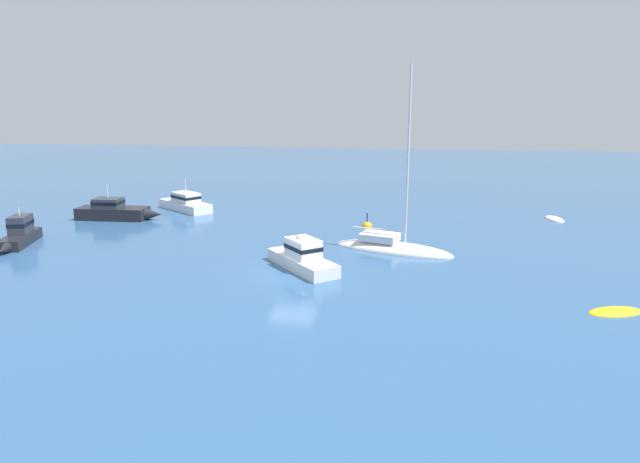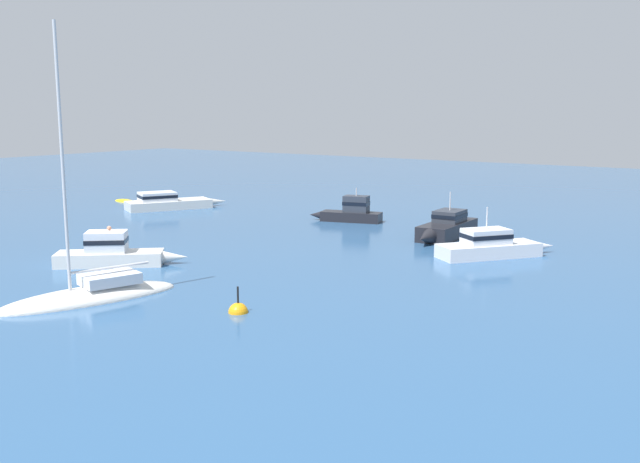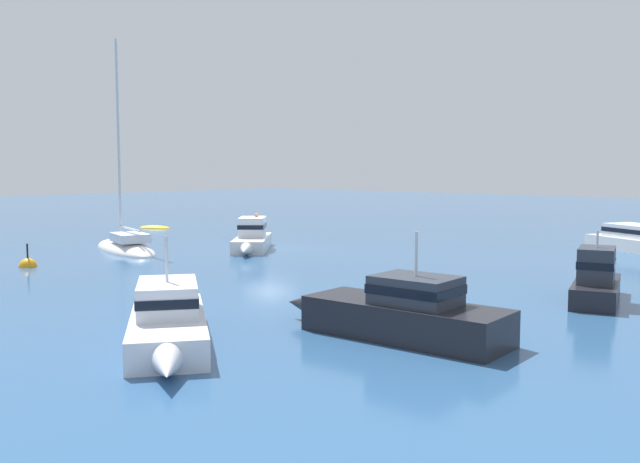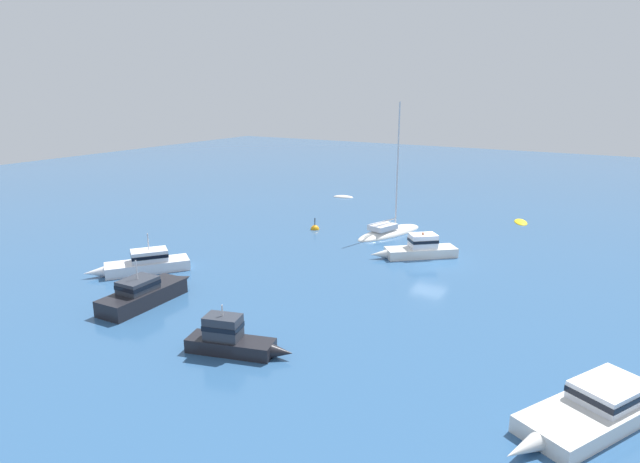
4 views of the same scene
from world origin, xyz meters
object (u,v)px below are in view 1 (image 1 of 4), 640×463
rib_1 (615,312)px  channel_buoy (367,227)px  dinghy (554,219)px  launch (184,203)px  launch_1 (301,257)px  sloop (392,248)px  powerboat (115,211)px  motor_cruiser (19,234)px

rib_1 → channel_buoy: channel_buoy is taller
dinghy → channel_buoy: size_ratio=1.80×
launch → launch_1: size_ratio=1.09×
dinghy → launch_1: launch_1 is taller
sloop → channel_buoy: 6.77m
launch → launch_1: 20.17m
rib_1 → channel_buoy: size_ratio=1.96×
powerboat → launch_1: bearing=-34.5°
powerboat → launch_1: (17.08, -10.83, -0.01)m
powerboat → channel_buoy: 20.09m
launch_1 → rib_1: bearing=-147.1°
sloop → dinghy: bearing=59.3°
sloop → launch_1: sloop is taller
motor_cruiser → launch: bearing=138.6°
channel_buoy → powerboat: bearing=-179.2°
rib_1 → channel_buoy: (-12.35, 15.72, 0.01)m
rib_1 → launch_1: size_ratio=0.49×
dinghy → channel_buoy: channel_buoy is taller
launch_1 → channel_buoy: size_ratio=4.03×
rib_1 → sloop: bearing=118.8°
sloop → powerboat: bearing=-178.3°
sloop → rib_1: (10.31, -9.27, -0.12)m
motor_cruiser → powerboat: powerboat is taller
sloop → launch: sloop is taller
motor_cruiser → rib_1: (34.67, -6.98, -0.70)m
motor_cruiser → launch_1: bearing=67.2°
powerboat → rib_1: (32.42, -15.44, -0.67)m
dinghy → launch_1: size_ratio=0.45×
sloop → channel_buoy: size_ratio=8.21×
dinghy → sloop: 16.91m
channel_buoy → launch_1: bearing=-105.1°
powerboat → launch: bearing=46.5°
sloop → launch_1: (-5.03, -4.66, 0.54)m
dinghy → channel_buoy: bearing=94.9°
dinghy → channel_buoy: (-14.60, -4.88, 0.01)m
dinghy → rib_1: 20.72m
sloop → motor_cruiser: 24.48m
launch → powerboat: bearing=85.5°
sloop → rib_1: size_ratio=4.18×
launch → channel_buoy: bearing=-157.7°
dinghy → channel_buoy: 15.39m
motor_cruiser → channel_buoy: size_ratio=3.71×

